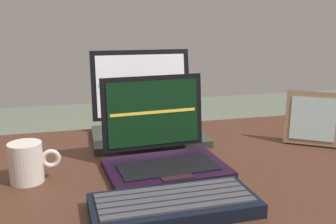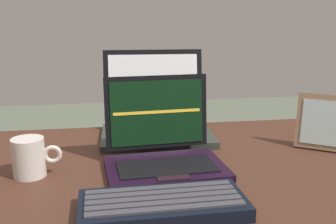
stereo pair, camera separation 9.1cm
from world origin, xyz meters
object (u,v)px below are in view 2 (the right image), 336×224
photo_frame (325,123)px  laptop_front (163,151)px  coffee_mug (30,157)px  laptop_rear (156,119)px  external_keyboard (163,205)px

photo_frame → laptop_front: bearing=-172.0°
laptop_front → coffee_mug: size_ratio=2.60×
laptop_rear → coffee_mug: laptop_rear is taller
laptop_front → external_keyboard: 0.22m
external_keyboard → photo_frame: bearing=30.7°
external_keyboard → laptop_front: bearing=81.9°
laptop_front → coffee_mug: (-0.30, -0.01, 0.00)m
photo_frame → coffee_mug: 0.75m
laptop_rear → coffee_mug: size_ratio=2.99×
laptop_rear → coffee_mug: 0.41m
photo_frame → coffee_mug: bearing=-174.8°
laptop_rear → laptop_front: bearing=-93.5°
laptop_rear → external_keyboard: 0.48m
photo_frame → external_keyboard: bearing=-149.3°
external_keyboard → coffee_mug: size_ratio=2.84×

